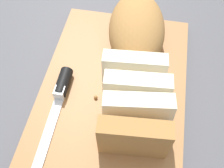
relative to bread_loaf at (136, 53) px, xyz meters
The scene contains 6 objects.
ground_plane 0.10m from the bread_loaf, 26.77° to the right, with size 3.00×3.00×0.00m, color #4C4C51.
cutting_board 0.09m from the bread_loaf, 26.77° to the right, with size 0.43×0.28×0.02m, color #9E6B3D.
bread_loaf is the anchor object (origin of this frame).
bread_knife 0.16m from the bread_loaf, 53.66° to the right, with size 0.26×0.02×0.02m.
crumb_near_knife 0.05m from the bread_loaf, ahead, with size 0.01×0.01×0.01m, color #A8753D.
crumb_near_loaf 0.11m from the bread_loaf, 36.35° to the right, with size 0.01×0.01×0.01m, color #A8753D.
Camera 1 is at (0.27, 0.05, 0.46)m, focal length 43.92 mm.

